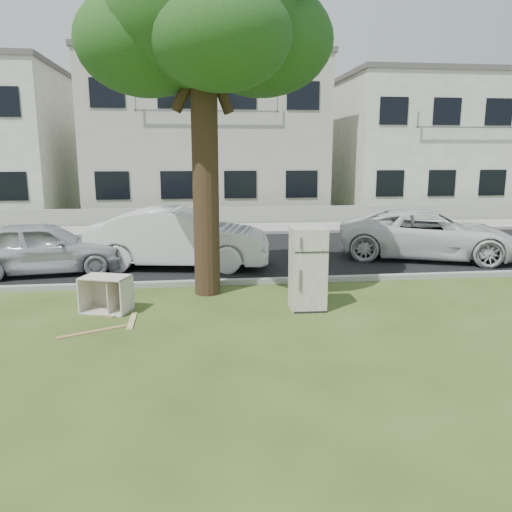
{
  "coord_description": "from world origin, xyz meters",
  "views": [
    {
      "loc": [
        -0.62,
        -8.6,
        2.95
      ],
      "look_at": [
        0.5,
        0.6,
        1.04
      ],
      "focal_mm": 35.0,
      "sensor_mm": 36.0,
      "label": 1
    }
  ],
  "objects": [
    {
      "name": "ground",
      "position": [
        0.0,
        0.0,
        0.0
      ],
      "size": [
        120.0,
        120.0,
        0.0
      ],
      "primitive_type": "plane",
      "color": "#354719"
    },
    {
      "name": "townhouse_right",
      "position": [
        12.0,
        17.5,
        3.42
      ],
      "size": [
        10.2,
        8.16,
        6.84
      ],
      "color": "white",
      "rests_on": "ground"
    },
    {
      "name": "car_center",
      "position": [
        -1.08,
        4.42,
        0.78
      ],
      "size": [
        4.91,
        2.36,
        1.55
      ],
      "primitive_type": "imported",
      "rotation": [
        0.0,
        0.0,
        1.41
      ],
      "color": "silver",
      "rests_on": "ground"
    },
    {
      "name": "sidewalk",
      "position": [
        0.0,
        11.0,
        0.01
      ],
      "size": [
        120.0,
        2.8,
        0.01
      ],
      "primitive_type": "cube",
      "color": "gray",
      "rests_on": "ground"
    },
    {
      "name": "plank_a",
      "position": [
        -2.39,
        -0.38,
        0.01
      ],
      "size": [
        1.1,
        0.58,
        0.02
      ],
      "primitive_type": "cube",
      "rotation": [
        0.0,
        0.0,
        0.44
      ],
      "color": "#A47F4F",
      "rests_on": "ground"
    },
    {
      "name": "fridge",
      "position": [
        1.48,
        0.49,
        0.79
      ],
      "size": [
        0.67,
        0.62,
        1.59
      ],
      "primitive_type": "cube",
      "rotation": [
        0.0,
        0.0,
        -0.03
      ],
      "color": "silver",
      "rests_on": "ground"
    },
    {
      "name": "plank_c",
      "position": [
        -1.8,
        0.11,
        0.01
      ],
      "size": [
        0.12,
        0.91,
        0.03
      ],
      "primitive_type": "cube",
      "rotation": [
        0.0,
        0.0,
        1.59
      ],
      "color": "tan",
      "rests_on": "ground"
    },
    {
      "name": "kerb_near",
      "position": [
        0.0,
        2.45,
        0.0
      ],
      "size": [
        120.0,
        0.18,
        0.12
      ],
      "primitive_type": "cube",
      "color": "gray",
      "rests_on": "ground"
    },
    {
      "name": "low_wall",
      "position": [
        0.0,
        12.6,
        0.35
      ],
      "size": [
        120.0,
        0.15,
        0.7
      ],
      "primitive_type": "cube",
      "color": "gray",
      "rests_on": "ground"
    },
    {
      "name": "street_tree",
      "position": [
        -0.4,
        1.8,
        5.49
      ],
      "size": [
        3.8,
        3.8,
        7.02
      ],
      "color": "black",
      "rests_on": "ground"
    },
    {
      "name": "car_left",
      "position": [
        -4.39,
        4.09,
        0.66
      ],
      "size": [
        4.05,
        2.08,
        1.32
      ],
      "primitive_type": "imported",
      "rotation": [
        0.0,
        0.0,
        1.71
      ],
      "color": "#B9BAC1",
      "rests_on": "ground"
    },
    {
      "name": "plank_b",
      "position": [
        -2.53,
        0.64,
        0.01
      ],
      "size": [
        0.82,
        0.63,
        0.02
      ],
      "primitive_type": "cube",
      "rotation": [
        0.0,
        0.0,
        -0.63
      ],
      "color": "#A57456",
      "rests_on": "ground"
    },
    {
      "name": "cabinet",
      "position": [
        -2.34,
        0.76,
        0.34
      ],
      "size": [
        1.01,
        0.8,
        0.69
      ],
      "primitive_type": "cube",
      "rotation": [
        0.0,
        0.0,
        -0.33
      ],
      "color": "silver",
      "rests_on": "ground"
    },
    {
      "name": "kerb_far",
      "position": [
        0.0,
        9.55,
        0.0
      ],
      "size": [
        120.0,
        0.18,
        0.12
      ],
      "primitive_type": "cube",
      "color": "gray",
      "rests_on": "ground"
    },
    {
      "name": "townhouse_center",
      "position": [
        0.0,
        17.5,
        3.72
      ],
      "size": [
        11.22,
        8.16,
        7.44
      ],
      "color": "beige",
      "rests_on": "ground"
    },
    {
      "name": "car_right",
      "position": [
        5.95,
        4.74,
        0.69
      ],
      "size": [
        5.45,
        3.88,
        1.38
      ],
      "primitive_type": "imported",
      "rotation": [
        0.0,
        0.0,
        1.21
      ],
      "color": "silver",
      "rests_on": "ground"
    },
    {
      "name": "road",
      "position": [
        0.0,
        6.0,
        0.01
      ],
      "size": [
        120.0,
        7.0,
        0.01
      ],
      "primitive_type": "cube",
      "color": "black",
      "rests_on": "ground"
    }
  ]
}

